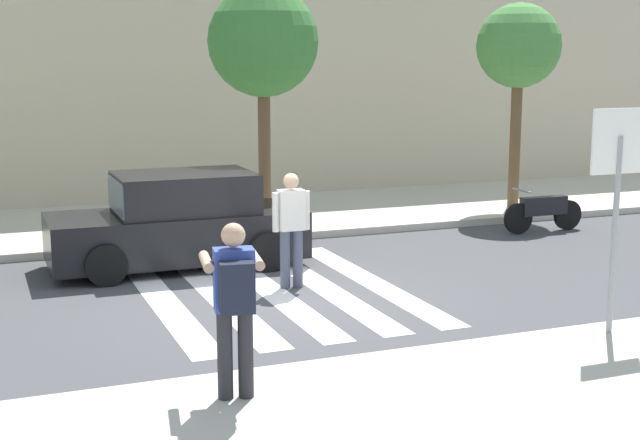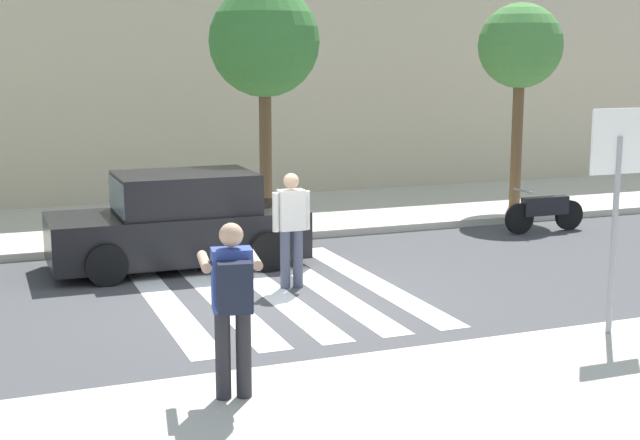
# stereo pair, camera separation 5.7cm
# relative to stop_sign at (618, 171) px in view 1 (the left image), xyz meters

# --- Properties ---
(ground_plane) EXTENTS (120.00, 120.00, 0.00)m
(ground_plane) POSITION_rel_stop_sign_xyz_m (-3.00, 3.56, -2.09)
(ground_plane) COLOR #424244
(sidewalk_far) EXTENTS (60.00, 4.80, 0.14)m
(sidewalk_far) POSITION_rel_stop_sign_xyz_m (-3.00, 9.56, -2.02)
(sidewalk_far) COLOR beige
(sidewalk_far) RESTS_ON ground
(building_facade_far) EXTENTS (56.00, 4.00, 6.22)m
(building_facade_far) POSITION_rel_stop_sign_xyz_m (-3.00, 13.96, 1.02)
(building_facade_far) COLOR beige
(building_facade_far) RESTS_ON ground
(crosswalk_stripe_0) EXTENTS (0.44, 5.20, 0.01)m
(crosswalk_stripe_0) POSITION_rel_stop_sign_xyz_m (-4.60, 3.76, -2.09)
(crosswalk_stripe_0) COLOR silver
(crosswalk_stripe_0) RESTS_ON ground
(crosswalk_stripe_1) EXTENTS (0.44, 5.20, 0.01)m
(crosswalk_stripe_1) POSITION_rel_stop_sign_xyz_m (-3.80, 3.76, -2.09)
(crosswalk_stripe_1) COLOR silver
(crosswalk_stripe_1) RESTS_ON ground
(crosswalk_stripe_2) EXTENTS (0.44, 5.20, 0.01)m
(crosswalk_stripe_2) POSITION_rel_stop_sign_xyz_m (-3.00, 3.76, -2.09)
(crosswalk_stripe_2) COLOR silver
(crosswalk_stripe_2) RESTS_ON ground
(crosswalk_stripe_3) EXTENTS (0.44, 5.20, 0.01)m
(crosswalk_stripe_3) POSITION_rel_stop_sign_xyz_m (-2.20, 3.76, -2.09)
(crosswalk_stripe_3) COLOR silver
(crosswalk_stripe_3) RESTS_ON ground
(crosswalk_stripe_4) EXTENTS (0.44, 5.20, 0.01)m
(crosswalk_stripe_4) POSITION_rel_stop_sign_xyz_m (-1.40, 3.76, -2.09)
(crosswalk_stripe_4) COLOR silver
(crosswalk_stripe_4) RESTS_ON ground
(stop_sign) EXTENTS (0.76, 0.08, 2.68)m
(stop_sign) POSITION_rel_stop_sign_xyz_m (0.00, 0.00, 0.00)
(stop_sign) COLOR gray
(stop_sign) RESTS_ON sidewalk_near
(photographer_with_backpack) EXTENTS (0.67, 0.90, 1.72)m
(photographer_with_backpack) POSITION_rel_stop_sign_xyz_m (-4.76, -0.41, -0.93)
(photographer_with_backpack) COLOR #232328
(photographer_with_backpack) RESTS_ON sidewalk_near
(pedestrian_crossing) EXTENTS (0.58, 0.25, 1.72)m
(pedestrian_crossing) POSITION_rel_stop_sign_xyz_m (-2.66, 3.88, -1.12)
(pedestrian_crossing) COLOR #474C60
(pedestrian_crossing) RESTS_ON ground
(parked_car_black) EXTENTS (4.10, 1.92, 1.55)m
(parked_car_black) POSITION_rel_stop_sign_xyz_m (-3.90, 5.86, -1.37)
(parked_car_black) COLOR black
(parked_car_black) RESTS_ON ground
(motorcycle) EXTENTS (1.76, 0.60, 0.87)m
(motorcycle) POSITION_rel_stop_sign_xyz_m (3.43, 6.16, -1.68)
(motorcycle) COLOR black
(motorcycle) RESTS_ON ground
(street_tree_center) EXTENTS (2.11, 2.11, 4.61)m
(street_tree_center) POSITION_rel_stop_sign_xyz_m (-1.72, 8.03, 1.57)
(street_tree_center) COLOR brown
(street_tree_center) RESTS_ON sidewalk_far
(street_tree_east) EXTENTS (1.82, 1.82, 4.41)m
(street_tree_east) POSITION_rel_stop_sign_xyz_m (4.11, 8.24, 1.50)
(street_tree_east) COLOR brown
(street_tree_east) RESTS_ON sidewalk_far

